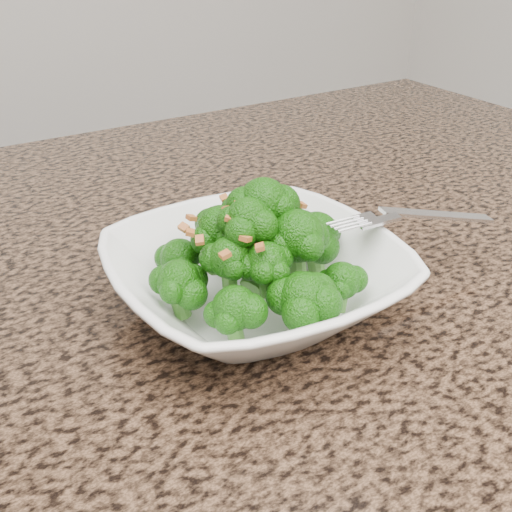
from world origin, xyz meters
TOP-DOWN VIEW (x-y plane):
  - granite_counter at (0.00, 0.30)m, footprint 1.64×1.04m
  - bowl at (0.14, 0.28)m, footprint 0.24×0.24m
  - broccoli_pile at (0.14, 0.28)m, footprint 0.21×0.21m
  - garlic_topping at (0.14, 0.28)m, footprint 0.12×0.12m
  - fork at (0.26, 0.26)m, footprint 0.19×0.07m

SIDE VIEW (x-z plane):
  - granite_counter at x=0.00m, z-range 0.87..0.90m
  - bowl at x=0.14m, z-range 0.90..0.96m
  - fork at x=0.26m, z-range 0.96..0.97m
  - broccoli_pile at x=0.14m, z-range 0.96..1.03m
  - garlic_topping at x=0.14m, z-range 1.03..1.03m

